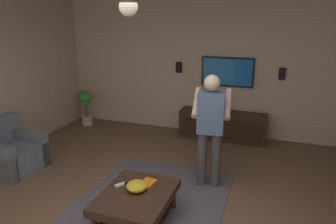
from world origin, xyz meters
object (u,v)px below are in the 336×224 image
object	(u,v)px
wall_speaker_left	(282,74)
coffee_table	(136,201)
media_console	(223,126)
book	(147,183)
bowl	(137,186)
remote_black	(130,184)
remote_white	(121,185)
tv	(227,72)
potted_plant_tall	(85,102)
person_standing	(210,125)
armchair	(10,153)
wall_speaker_right	(179,67)
vase_round	(223,107)

from	to	relation	value
wall_speaker_left	coffee_table	bearing A→B (deg)	155.30
coffee_table	media_console	xyz separation A→B (m)	(3.05, -0.50, -0.02)
coffee_table	book	size ratio (longest dim) A/B	4.55
bowl	wall_speaker_left	size ratio (longest dim) A/B	1.14
remote_black	wall_speaker_left	world-z (taller)	wall_speaker_left
coffee_table	media_console	world-z (taller)	media_console
bowl	remote_black	bearing A→B (deg)	53.71
media_console	wall_speaker_left	size ratio (longest dim) A/B	7.73
remote_white	remote_black	size ratio (longest dim) A/B	1.00
tv	potted_plant_tall	bearing A→B (deg)	-81.84
remote_white	person_standing	bearing A→B (deg)	-3.61
armchair	person_standing	world-z (taller)	person_standing
bowl	person_standing	bearing A→B (deg)	-29.85
book	wall_speaker_right	size ratio (longest dim) A/B	1.00
media_console	remote_white	world-z (taller)	media_console
wall_speaker_right	armchair	bearing A→B (deg)	143.64
potted_plant_tall	vase_round	distance (m)	3.04
remote_white	wall_speaker_left	world-z (taller)	wall_speaker_left
person_standing	coffee_table	bearing A→B (deg)	145.31
coffee_table	bowl	bearing A→B (deg)	17.64
book	wall_speaker_left	distance (m)	3.54
armchair	remote_black	xyz separation A→B (m)	(-0.46, -2.34, 0.13)
armchair	tv	bearing A→B (deg)	46.66
person_standing	wall_speaker_right	xyz separation A→B (m)	(2.14, 1.13, 0.42)
armchair	tv	world-z (taller)	tv
remote_white	remote_black	world-z (taller)	same
vase_round	wall_speaker_right	world-z (taller)	wall_speaker_right
person_standing	bowl	size ratio (longest dim) A/B	6.55
bowl	wall_speaker_right	bearing A→B (deg)	8.58
remote_black	wall_speaker_left	distance (m)	3.68
wall_speaker_left	book	bearing A→B (deg)	154.56
person_standing	remote_black	bearing A→B (deg)	136.24
media_console	bowl	size ratio (longest dim) A/B	6.79
armchair	remote_black	distance (m)	2.39
armchair	tv	size ratio (longest dim) A/B	0.85
coffee_table	tv	distance (m)	3.48
remote_black	book	size ratio (longest dim) A/B	0.68
media_console	vase_round	bearing A→B (deg)	-13.90
remote_black	remote_white	bearing A→B (deg)	17.84
bowl	potted_plant_tall	bearing A→B (deg)	42.02
bowl	vase_round	bearing A→B (deg)	-9.76
potted_plant_tall	tv	bearing A→B (deg)	-81.84
armchair	coffee_table	xyz separation A→B (m)	(-0.61, -2.49, 0.02)
bowl	media_console	bearing A→B (deg)	-9.77
potted_plant_tall	book	size ratio (longest dim) A/B	3.58
tv	remote_black	xyz separation A→B (m)	(-3.14, 0.64, -0.91)
tv	vase_round	world-z (taller)	tv
tv	remote_black	distance (m)	3.33
media_console	vase_round	xyz separation A→B (m)	(-0.01, 0.00, 0.39)
remote_black	book	distance (m)	0.21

